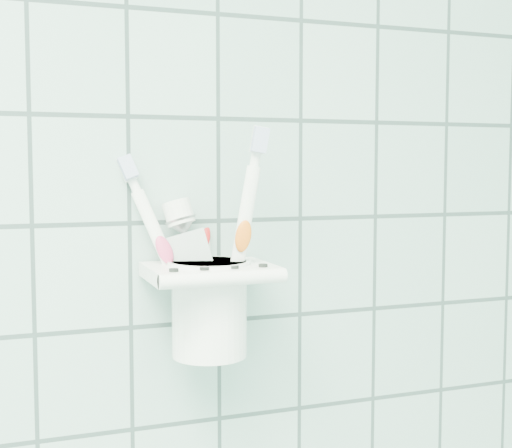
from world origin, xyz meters
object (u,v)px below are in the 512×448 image
Objects in this scene: toothpaste_tube at (217,260)px; toothbrush_pink at (207,244)px; toothbrush_orange at (223,236)px; toothbrush_blue at (203,234)px; cup at (209,305)px; holder_bracket at (209,273)px.

toothbrush_pink is at bearing -143.96° from toothpaste_tube.
toothpaste_tube is (-0.01, 0.00, -0.02)m from toothbrush_orange.
toothbrush_pink is 0.93× the size of toothbrush_blue.
toothbrush_blue is (-0.00, 0.01, 0.07)m from cup.
toothpaste_tube is (0.01, -0.00, 0.01)m from holder_bracket.
toothbrush_blue is at bearing 83.00° from toothbrush_pink.
toothbrush_orange is at bearing -14.38° from toothbrush_blue.
toothbrush_blue is 0.02m from toothbrush_orange.
holder_bracket and cup have the same top height.
toothbrush_blue is at bearing 122.15° from cup.
toothbrush_pink is 0.92× the size of toothbrush_orange.
cup is 0.43× the size of toothbrush_orange.
toothbrush_blue reaches higher than toothbrush_pink.
toothbrush_blue is at bearing 145.49° from toothpaste_tube.
toothbrush_pink is at bearing -124.89° from holder_bracket.
toothbrush_orange is (0.02, 0.00, 0.01)m from toothbrush_pink.
toothbrush_blue reaches higher than cup.
toothbrush_blue reaches higher than holder_bracket.
toothbrush_orange reaches higher than toothbrush_pink.
cup is 0.43× the size of toothbrush_blue.
holder_bracket is 0.04m from toothbrush_blue.
toothbrush_orange is at bearing -3.01° from toothpaste_tube.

